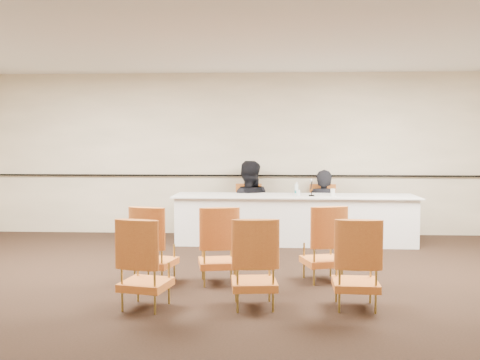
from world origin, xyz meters
The scene contains 20 objects.
floor centered at (0.00, 0.00, 0.00)m, with size 10.00×10.00×0.00m, color black.
ceiling centered at (0.00, 0.00, 3.00)m, with size 10.00×10.00×0.00m, color silver.
wall_back centered at (0.00, 4.00, 1.50)m, with size 10.00×0.04×3.00m, color beige.
wall_rail centered at (0.00, 3.96, 1.10)m, with size 9.80×0.04×0.03m, color black.
panel_table centered at (0.74, 3.08, 0.41)m, with size 4.09×0.94×0.82m, color white, non-canonical shape.
panelist_main centered at (1.30, 3.67, 0.38)m, with size 0.62×0.41×1.70m, color black.
panelist_main_chair centered at (1.30, 3.67, 0.47)m, with size 0.50×0.50×0.95m, color #A9421E, non-canonical shape.
panelist_second centered at (-0.07, 3.69, 0.48)m, with size 0.88×0.69×1.82m, color black.
panelist_second_chair centered at (-0.07, 3.69, 0.47)m, with size 0.50×0.50×0.95m, color #A9421E, non-canonical shape.
papers centered at (1.32, 3.02, 0.82)m, with size 0.30×0.22×0.00m, color white.
microphone centered at (1.02, 2.95, 0.96)m, with size 0.10×0.20×0.28m, color black, non-canonical shape.
water_bottle centered at (0.77, 3.04, 0.93)m, with size 0.07×0.07×0.22m, color #178082, non-canonical shape.
drinking_glass centered at (0.80, 3.02, 0.87)m, with size 0.06×0.06×0.10m, color silver.
coffee_cup centered at (1.37, 2.93, 0.89)m, with size 0.08×0.08×0.13m, color white.
aud_chair_front_left centered at (-1.10, 0.44, 0.47)m, with size 0.50×0.50×0.95m, color #A9421E, non-canonical shape.
aud_chair_front_mid centered at (-0.32, 0.45, 0.47)m, with size 0.50×0.50×0.95m, color #A9421E, non-canonical shape.
aud_chair_front_right centered at (0.96, 0.61, 0.47)m, with size 0.50×0.50×0.95m, color #A9421E, non-canonical shape.
aud_chair_back_left centered at (-0.98, -0.57, 0.47)m, with size 0.50×0.50×0.95m, color #A9421E, non-canonical shape.
aud_chair_back_mid centered at (0.14, -0.49, 0.47)m, with size 0.50×0.50×0.95m, color #A9421E, non-canonical shape.
aud_chair_back_right centered at (1.19, -0.47, 0.47)m, with size 0.50×0.50×0.95m, color #A9421E, non-canonical shape.
Camera 1 is at (0.26, -5.96, 1.72)m, focal length 40.00 mm.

